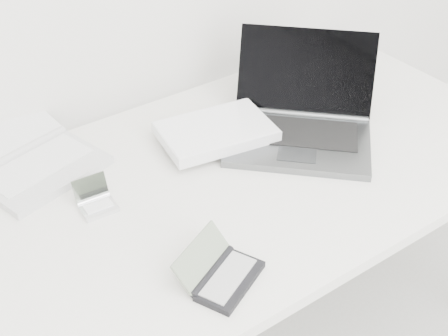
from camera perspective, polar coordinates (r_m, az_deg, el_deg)
desk at (r=1.52m, az=0.05°, el=-2.08°), size 1.60×0.80×0.73m
laptop_large at (r=1.61m, az=4.18°, el=3.92°), size 0.60×0.50×0.23m
netbook_open_white at (r=1.59m, az=-17.40°, el=0.80°), size 0.36×0.42×0.08m
pda_silver at (r=1.43m, az=-11.62°, el=-3.07°), size 0.08×0.09×0.06m
palmtop_charcoal at (r=1.23m, az=-0.18°, el=-9.72°), size 0.19×0.18×0.07m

